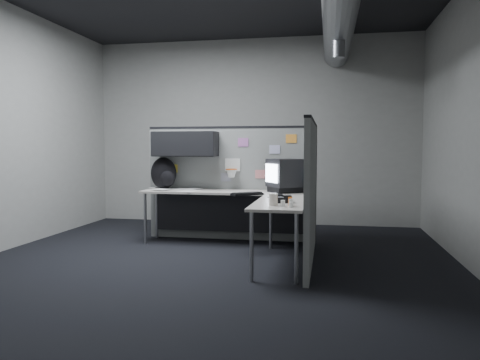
% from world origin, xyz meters
% --- Properties ---
extents(room, '(5.62, 5.62, 3.22)m').
position_xyz_m(room, '(0.56, 0.00, 2.10)').
color(room, black).
rests_on(room, ground).
extents(partition_back, '(2.44, 0.42, 1.63)m').
position_xyz_m(partition_back, '(-0.25, 1.23, 1.00)').
color(partition_back, slate).
rests_on(partition_back, ground).
extents(partition_right, '(0.07, 2.23, 1.63)m').
position_xyz_m(partition_right, '(1.10, 0.22, 0.82)').
color(partition_right, slate).
rests_on(partition_right, ground).
extents(desk, '(2.31, 2.11, 0.73)m').
position_xyz_m(desk, '(0.15, 0.70, 0.61)').
color(desk, '#B9B1A7').
rests_on(desk, ground).
extents(monitor, '(0.54, 0.54, 0.45)m').
position_xyz_m(monitor, '(0.73, 0.93, 0.96)').
color(monitor, black).
rests_on(monitor, desk).
extents(keyboard, '(0.41, 0.36, 0.04)m').
position_xyz_m(keyboard, '(0.29, 0.49, 0.75)').
color(keyboard, black).
rests_on(keyboard, desk).
extents(mouse, '(0.28, 0.28, 0.05)m').
position_xyz_m(mouse, '(0.72, 0.27, 0.75)').
color(mouse, black).
rests_on(mouse, desk).
extents(phone, '(0.22, 0.24, 0.10)m').
position_xyz_m(phone, '(0.80, -0.21, 0.77)').
color(phone, black).
rests_on(phone, desk).
extents(bottles, '(0.14, 0.20, 0.09)m').
position_xyz_m(bottles, '(0.91, -0.56, 0.77)').
color(bottles, silver).
rests_on(bottles, desk).
extents(cup, '(0.11, 0.11, 0.12)m').
position_xyz_m(cup, '(0.74, -0.51, 0.79)').
color(cup, beige).
rests_on(cup, desk).
extents(papers, '(0.82, 0.69, 0.02)m').
position_xyz_m(papers, '(-0.85, 1.04, 0.74)').
color(papers, white).
rests_on(papers, desk).
extents(backpack, '(0.44, 0.40, 0.46)m').
position_xyz_m(backpack, '(-1.02, 1.08, 0.95)').
color(backpack, black).
rests_on(backpack, desk).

